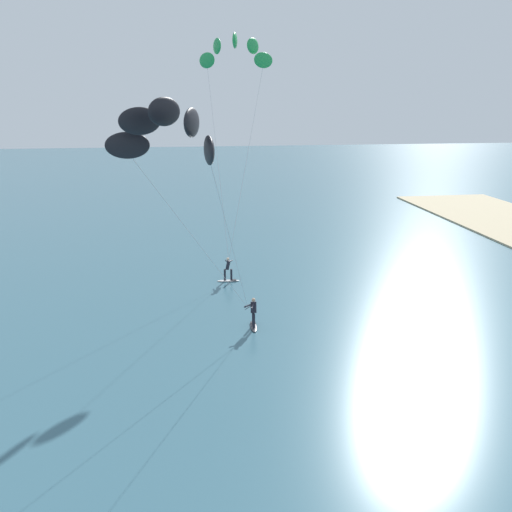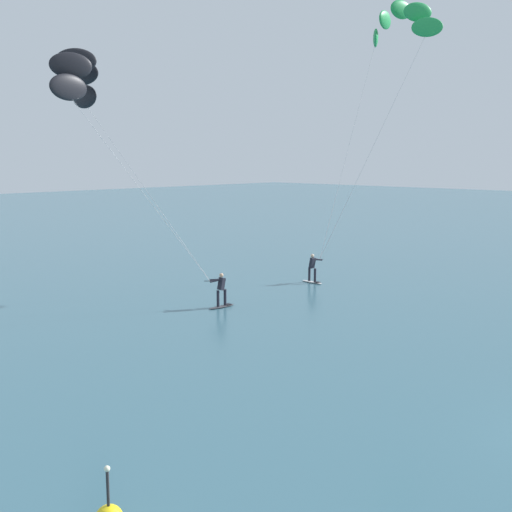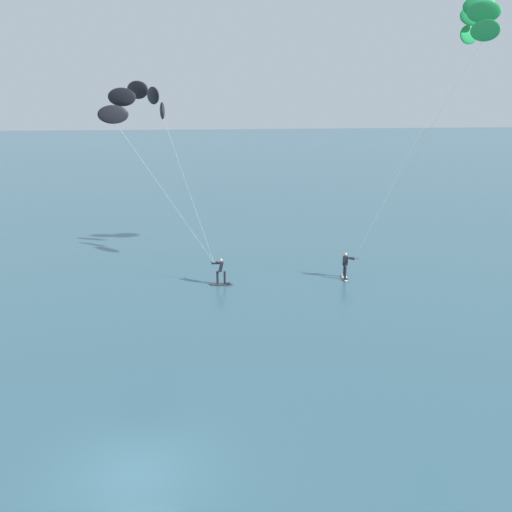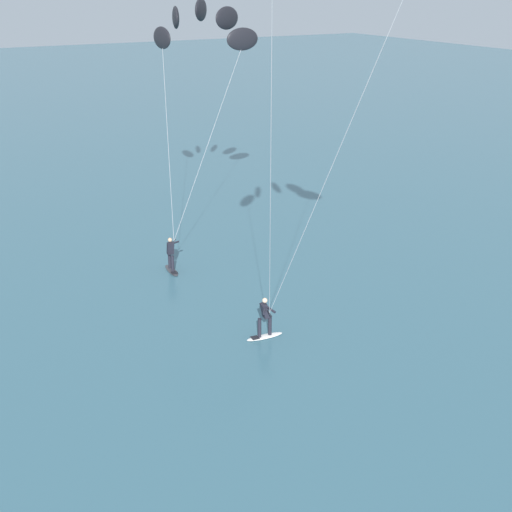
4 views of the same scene
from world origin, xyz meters
TOP-DOWN VIEW (x-y plane):
  - kitesurfer_nearshore at (-1.43, 22.49)m, footprint 7.92×6.89m
  - kitesurfer_mid_water at (17.30, 17.87)m, footprint 7.98×5.47m

SIDE VIEW (x-z plane):
  - kitesurfer_nearshore at x=-1.43m, z-range 4.34..16.31m
  - kitesurfer_mid_water at x=17.30m, z-range 6.41..22.88m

